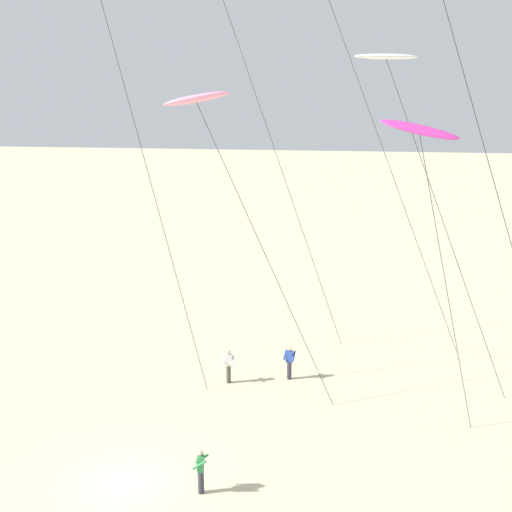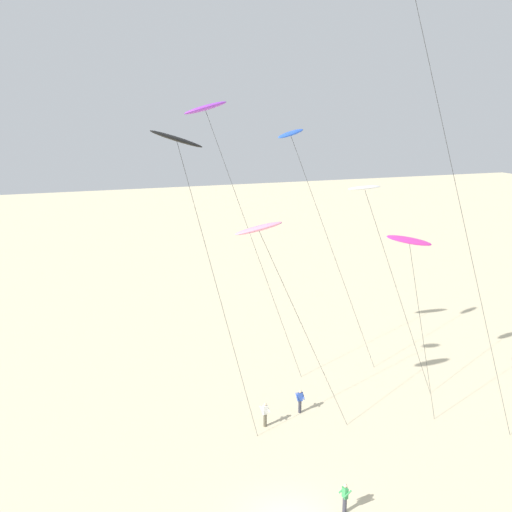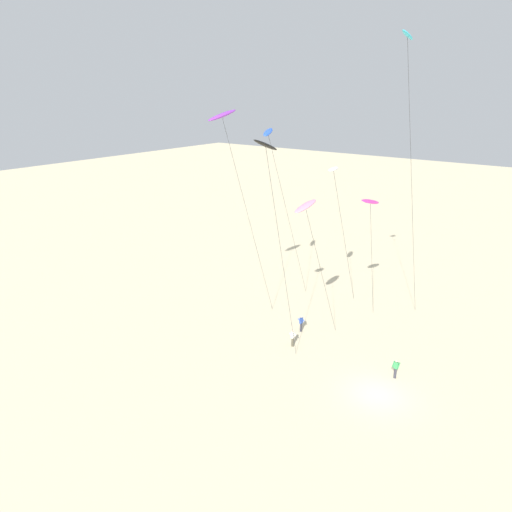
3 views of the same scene
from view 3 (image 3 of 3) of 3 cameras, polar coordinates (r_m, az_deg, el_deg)
name	(u,v)px [view 3 (image 3 of 3)]	position (r m, az deg, el deg)	size (l,w,h in m)	color
ground_plane	(377,394)	(39.13, 14.27, -15.77)	(260.00, 260.00, 0.00)	beige
kite_black	(266,148)	(33.65, 1.21, 12.85)	(6.09, 1.05, 19.13)	black
kite_purple	(223,117)	(40.59, -4.03, 16.27)	(8.68, 1.47, 20.71)	purple
kite_pink	(306,207)	(37.77, 5.97, 5.88)	(7.57, 0.92, 13.95)	pink
kite_blue	(269,135)	(45.19, 1.53, 14.29)	(8.66, 1.45, 18.82)	blue
kite_white	(334,171)	(45.10, 9.28, 10.06)	(7.50, 1.39, 15.34)	white
kite_cyan	(408,48)	(40.77, 17.73, 22.62)	(9.94, 0.64, 26.39)	#33BFE0
kite_magenta	(370,202)	(45.33, 13.54, 6.25)	(4.38, 1.05, 12.92)	#D8339E
kite_flyer_nearest	(293,337)	(43.81, 4.41, -9.70)	(0.59, 0.57, 1.67)	#4C4738
kite_flyer_middle	(396,368)	(40.94, 16.38, -12.78)	(0.52, 0.55, 1.67)	#33333D
kite_flyer_furthest	(301,323)	(46.37, 5.42, -8.00)	(0.58, 0.56, 1.67)	#33333D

